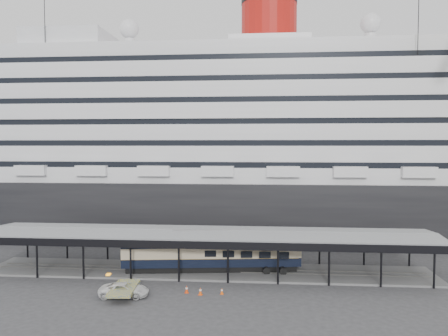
{
  "coord_description": "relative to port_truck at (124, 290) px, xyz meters",
  "views": [
    {
      "loc": [
        6.69,
        -48.91,
        16.01
      ],
      "look_at": [
        1.83,
        8.0,
        13.01
      ],
      "focal_mm": 35.0,
      "sensor_mm": 36.0,
      "label": 1
    }
  ],
  "objects": [
    {
      "name": "traffic_cone_right",
      "position": [
        10.22,
        1.66,
        -0.37
      ],
      "size": [
        0.41,
        0.41,
        0.7
      ],
      "rotation": [
        0.0,
        0.0,
        -0.13
      ],
      "color": "#F25A0D",
      "rests_on": "ground"
    },
    {
      "name": "pullman_carriage",
      "position": [
        8.21,
        9.67,
        1.93
      ],
      "size": [
        22.37,
        5.59,
        21.78
      ],
      "rotation": [
        0.0,
        0.0,
        0.12
      ],
      "color": "black",
      "rests_on": "ground"
    },
    {
      "name": "platform_canopy",
      "position": [
        7.69,
        9.67,
        1.64
      ],
      "size": [
        56.0,
        9.18,
        5.3
      ],
      "color": "slate",
      "rests_on": "ground"
    },
    {
      "name": "cruise_ship",
      "position": [
        7.73,
        36.67,
        17.63
      ],
      "size": [
        130.0,
        30.0,
        43.9
      ],
      "color": "black",
      "rests_on": "ground"
    },
    {
      "name": "traffic_cone_mid",
      "position": [
        6.38,
        1.73,
        -0.31
      ],
      "size": [
        0.52,
        0.52,
        0.83
      ],
      "rotation": [
        0.0,
        0.0,
        0.23
      ],
      "color": "#E63E0C",
      "rests_on": "ground"
    },
    {
      "name": "port_truck",
      "position": [
        0.0,
        0.0,
        0.0
      ],
      "size": [
        5.35,
        2.77,
        1.44
      ],
      "primitive_type": "imported",
      "rotation": [
        0.0,
        0.0,
        1.65
      ],
      "color": "silver",
      "rests_on": "ground"
    },
    {
      "name": "traffic_cone_left",
      "position": [
        7.95,
        1.25,
        -0.31
      ],
      "size": [
        0.53,
        0.53,
        0.83
      ],
      "rotation": [
        0.0,
        0.0,
        -0.27
      ],
      "color": "#FA520D",
      "rests_on": "ground"
    },
    {
      "name": "ground",
      "position": [
        7.69,
        4.67,
        -0.72
      ],
      "size": [
        200.0,
        200.0,
        0.0
      ],
      "primitive_type": "plane",
      "color": "#333335",
      "rests_on": "ground"
    }
  ]
}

